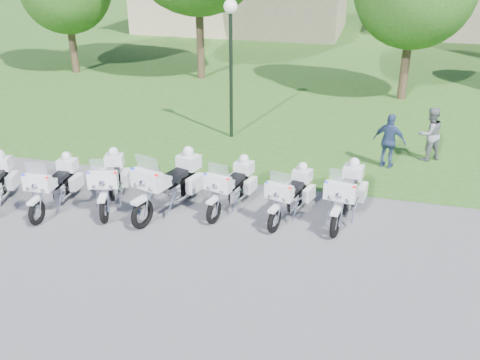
% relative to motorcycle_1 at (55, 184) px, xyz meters
% --- Properties ---
extents(ground, '(100.00, 100.00, 0.00)m').
position_rel_motorcycle_1_xyz_m(ground, '(3.80, -0.40, -0.64)').
color(ground, '#5E5D63').
rests_on(ground, ground).
extents(grass_lawn, '(100.00, 48.00, 0.01)m').
position_rel_motorcycle_1_xyz_m(grass_lawn, '(3.80, 26.60, -0.63)').
color(grass_lawn, '#32581C').
rests_on(grass_lawn, ground).
extents(motorcycle_1, '(0.80, 2.27, 1.52)m').
position_rel_motorcycle_1_xyz_m(motorcycle_1, '(0.00, 0.00, 0.00)').
color(motorcycle_1, black).
rests_on(motorcycle_1, ground).
extents(motorcycle_2, '(1.20, 2.29, 1.58)m').
position_rel_motorcycle_1_xyz_m(motorcycle_2, '(1.30, 0.49, 0.03)').
color(motorcycle_2, black).
rests_on(motorcycle_2, ground).
extents(motorcycle_3, '(1.33, 2.57, 1.77)m').
position_rel_motorcycle_1_xyz_m(motorcycle_3, '(2.90, 0.60, 0.11)').
color(motorcycle_3, black).
rests_on(motorcycle_3, ground).
extents(motorcycle_4, '(1.03, 2.20, 1.49)m').
position_rel_motorcycle_1_xyz_m(motorcycle_4, '(4.38, 1.10, -0.01)').
color(motorcycle_4, black).
rests_on(motorcycle_4, ground).
extents(motorcycle_5, '(1.06, 2.14, 1.47)m').
position_rel_motorcycle_1_xyz_m(motorcycle_5, '(5.91, 1.04, -0.02)').
color(motorcycle_5, black).
rests_on(motorcycle_5, ground).
extents(motorcycle_6, '(0.99, 2.40, 1.61)m').
position_rel_motorcycle_1_xyz_m(motorcycle_6, '(7.24, 1.29, 0.04)').
color(motorcycle_6, black).
rests_on(motorcycle_6, ground).
extents(lamp_post, '(0.44, 0.44, 4.57)m').
position_rel_motorcycle_1_xyz_m(lamp_post, '(2.96, 6.13, 2.78)').
color(lamp_post, black).
rests_on(lamp_post, ground).
extents(building_west, '(14.56, 8.32, 4.10)m').
position_rel_motorcycle_1_xyz_m(building_west, '(-2.20, 27.60, 1.43)').
color(building_west, tan).
rests_on(building_west, ground).
extents(bystander_b, '(1.03, 0.99, 1.68)m').
position_rel_motorcycle_1_xyz_m(bystander_b, '(9.40, 5.72, 0.20)').
color(bystander_b, slate).
rests_on(bystander_b, ground).
extents(bystander_c, '(1.05, 0.68, 1.67)m').
position_rel_motorcycle_1_xyz_m(bystander_c, '(8.21, 4.79, 0.20)').
color(bystander_c, navy).
rests_on(bystander_c, ground).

